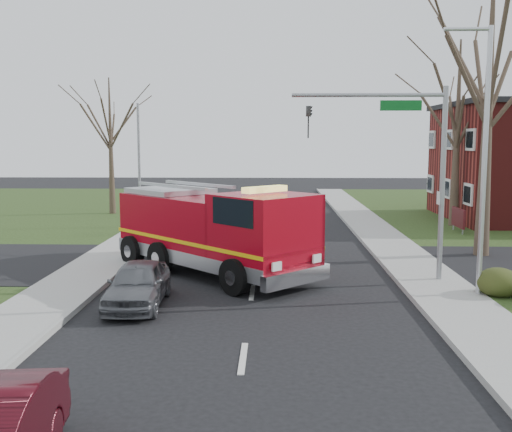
{
  "coord_description": "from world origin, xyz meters",
  "views": [
    {
      "loc": [
        0.68,
        -19.21,
        5.0
      ],
      "look_at": [
        0.0,
        4.24,
        2.0
      ],
      "focal_mm": 42.0,
      "sensor_mm": 36.0,
      "label": 1
    }
  ],
  "objects": [
    {
      "name": "sidewalk_right",
      "position": [
        6.2,
        0.0,
        0.07
      ],
      "size": [
        2.4,
        80.0,
        0.15
      ],
      "primitive_type": "cube",
      "color": "gray",
      "rests_on": "ground"
    },
    {
      "name": "ground",
      "position": [
        0.0,
        0.0,
        0.0
      ],
      "size": [
        120.0,
        120.0,
        0.0
      ],
      "primitive_type": "plane",
      "color": "black",
      "rests_on": "ground"
    },
    {
      "name": "traffic_signal_mast",
      "position": [
        5.21,
        1.5,
        4.71
      ],
      "size": [
        5.29,
        0.18,
        6.8
      ],
      "color": "gray",
      "rests_on": "ground"
    },
    {
      "name": "utility_pole_far",
      "position": [
        -6.8,
        14.0,
        3.5
      ],
      "size": [
        0.14,
        0.14,
        7.0
      ],
      "primitive_type": "cylinder",
      "color": "gray",
      "rests_on": "ground"
    },
    {
      "name": "fire_engine",
      "position": [
        -1.48,
        2.63,
        1.56
      ],
      "size": [
        8.07,
        8.15,
        3.45
      ],
      "rotation": [
        0.0,
        0.0,
        0.78
      ],
      "color": "maroon",
      "rests_on": "ground"
    },
    {
      "name": "streetlight_pole",
      "position": [
        7.14,
        -0.5,
        4.55
      ],
      "size": [
        1.48,
        0.16,
        8.4
      ],
      "color": "#B7BABF",
      "rests_on": "ground"
    },
    {
      "name": "bare_tree_near",
      "position": [
        9.5,
        6.0,
        7.41
      ],
      "size": [
        6.0,
        6.0,
        12.0
      ],
      "color": "#3B3022",
      "rests_on": "ground"
    },
    {
      "name": "sidewalk_left",
      "position": [
        -6.2,
        0.0,
        0.07
      ],
      "size": [
        2.4,
        80.0,
        0.15
      ],
      "primitive_type": "cube",
      "color": "gray",
      "rests_on": "ground"
    },
    {
      "name": "parked_car_maroon",
      "position": [
        -3.4,
        -1.68,
        0.68
      ],
      "size": [
        1.69,
        4.02,
        1.36
      ],
      "primitive_type": "imported",
      "rotation": [
        0.0,
        0.0,
        0.02
      ],
      "color": "#54575C",
      "rests_on": "ground"
    },
    {
      "name": "bare_tree_far",
      "position": [
        11.0,
        15.0,
        6.49
      ],
      "size": [
        5.25,
        5.25,
        10.5
      ],
      "color": "#3B3022",
      "rests_on": "ground"
    },
    {
      "name": "bare_tree_left",
      "position": [
        -10.0,
        20.0,
        5.56
      ],
      "size": [
        4.5,
        4.5,
        9.0
      ],
      "color": "#3B3022",
      "rests_on": "ground"
    },
    {
      "name": "health_center_sign",
      "position": [
        10.5,
        12.5,
        0.88
      ],
      "size": [
        0.12,
        2.0,
        1.4
      ],
      "color": "#430F14",
      "rests_on": "ground"
    }
  ]
}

